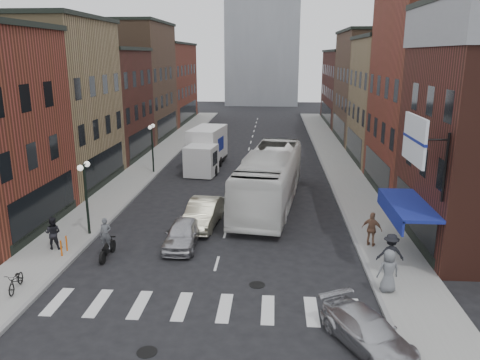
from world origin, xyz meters
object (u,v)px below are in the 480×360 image
(streetlamp_near, at_px, (85,185))
(box_truck, at_px, (206,149))
(transit_bus, at_px, (269,178))
(parked_bicycle, at_px, (16,281))
(sedan_left_far, at_px, (203,213))
(billboard_sign, at_px, (417,141))
(ped_right_b, at_px, (372,229))
(bike_rack, at_px, (64,246))
(curb_car, at_px, (368,332))
(ped_right_c, at_px, (388,271))
(ped_right_a, at_px, (390,254))
(sedan_left_near, at_px, (183,233))
(motorcycle_rider, at_px, (106,240))
(streetlamp_far, at_px, (152,139))
(ped_left_solo, at_px, (53,233))

(streetlamp_near, bearing_deg, box_truck, 75.52)
(transit_bus, relative_size, parked_bicycle, 8.20)
(transit_bus, distance_m, sedan_left_far, 5.77)
(billboard_sign, height_order, ped_right_b, billboard_sign)
(bike_rack, bearing_deg, parked_bicycle, -95.66)
(transit_bus, bearing_deg, curb_car, -69.61)
(ped_right_c, bearing_deg, billboard_sign, -133.18)
(parked_bicycle, height_order, ped_right_a, ped_right_a)
(sedan_left_near, height_order, curb_car, sedan_left_near)
(motorcycle_rider, xyz_separation_m, parked_bicycle, (-2.57, -3.65, -0.41))
(curb_car, bearing_deg, transit_bus, 75.17)
(sedan_left_near, relative_size, sedan_left_far, 0.86)
(sedan_left_far, bearing_deg, ped_right_a, -26.53)
(transit_bus, bearing_deg, ped_right_c, -59.22)
(streetlamp_near, height_order, ped_right_a, streetlamp_near)
(streetlamp_far, height_order, ped_left_solo, streetlamp_far)
(streetlamp_near, distance_m, box_truck, 16.62)
(box_truck, bearing_deg, streetlamp_near, -96.58)
(sedan_left_far, distance_m, ped_right_a, 10.90)
(motorcycle_rider, distance_m, ped_left_solo, 3.03)
(sedan_left_far, distance_m, ped_left_solo, 8.12)
(billboard_sign, bearing_deg, motorcycle_rider, 177.08)
(motorcycle_rider, distance_m, ped_right_c, 13.07)
(transit_bus, distance_m, ped_right_c, 12.73)
(transit_bus, distance_m, ped_right_a, 11.40)
(streetlamp_far, bearing_deg, sedan_left_near, -70.22)
(curb_car, bearing_deg, streetlamp_far, 92.12)
(streetlamp_near, relative_size, parked_bicycle, 2.60)
(streetlamp_far, bearing_deg, parked_bicycle, -91.60)
(streetlamp_far, height_order, sedan_left_far, streetlamp_far)
(box_truck, xyz_separation_m, ped_right_c, (10.66, -21.47, -0.63))
(streetlamp_near, relative_size, bike_rack, 5.14)
(sedan_left_near, bearing_deg, ped_left_solo, -169.06)
(box_truck, height_order, ped_left_solo, box_truck)
(streetlamp_far, relative_size, sedan_left_near, 1.02)
(motorcycle_rider, bearing_deg, box_truck, 77.90)
(streetlamp_far, relative_size, parked_bicycle, 2.60)
(motorcycle_rider, height_order, ped_right_a, motorcycle_rider)
(curb_car, bearing_deg, streetlamp_near, 117.68)
(ped_left_solo, bearing_deg, box_truck, -108.68)
(parked_bicycle, bearing_deg, ped_right_c, -6.70)
(ped_left_solo, bearing_deg, parked_bicycle, 92.32)
(billboard_sign, height_order, bike_rack, billboard_sign)
(parked_bicycle, xyz_separation_m, ped_right_a, (15.85, 2.74, 0.51))
(streetlamp_far, distance_m, ped_right_a, 23.46)
(ped_right_c, bearing_deg, curb_car, 56.78)
(billboard_sign, xyz_separation_m, sedan_left_near, (-10.59, 2.50, -5.45))
(bike_rack, height_order, ped_right_b, ped_right_b)
(parked_bicycle, bearing_deg, curb_car, -21.61)
(streetlamp_near, bearing_deg, ped_left_solo, -114.19)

